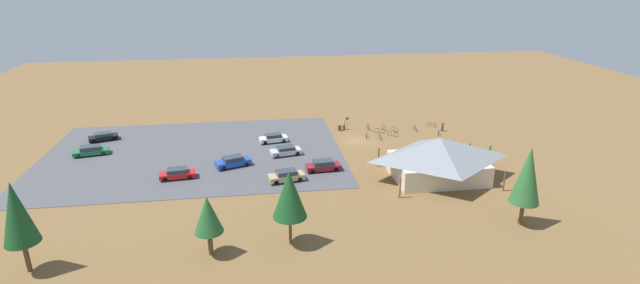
{
  "coord_description": "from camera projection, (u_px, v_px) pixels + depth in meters",
  "views": [
    {
      "loc": [
        15.65,
        68.06,
        24.7
      ],
      "look_at": [
        6.18,
        2.92,
        1.2
      ],
      "focal_mm": 26.72,
      "sensor_mm": 36.0,
      "label": 1
    }
  ],
  "objects": [
    {
      "name": "car_white_aisle_side",
      "position": [
        273.0,
        138.0,
        72.98
      ],
      "size": [
        4.45,
        2.37,
        1.34
      ],
      "color": "white",
      "rests_on": "parking_lot_asphalt"
    },
    {
      "name": "bicycle_white_near_porch",
      "position": [
        394.0,
        129.0,
        78.14
      ],
      "size": [
        0.75,
        1.59,
        0.86
      ],
      "color": "black",
      "rests_on": "ground"
    },
    {
      "name": "car_maroon_mid_lot",
      "position": [
        323.0,
        165.0,
        62.57
      ],
      "size": [
        4.67,
        2.17,
        1.43
      ],
      "color": "maroon",
      "rests_on": "parking_lot_asphalt"
    },
    {
      "name": "visitor_crossing_yard",
      "position": [
        443.0,
        126.0,
        78.18
      ],
      "size": [
        0.4,
        0.38,
        1.68
      ],
      "color": "#2D3347",
      "rests_on": "ground"
    },
    {
      "name": "car_silver_back_corner",
      "position": [
        286.0,
        151.0,
        67.87
      ],
      "size": [
        4.62,
        2.71,
        1.29
      ],
      "color": "#BCBCC1",
      "rests_on": "parking_lot_asphalt"
    },
    {
      "name": "car_red_second_row",
      "position": [
        178.0,
        173.0,
        60.15
      ],
      "size": [
        4.56,
        2.23,
        1.36
      ],
      "color": "red",
      "rests_on": "parking_lot_asphalt"
    },
    {
      "name": "bicycle_red_yard_left",
      "position": [
        368.0,
        127.0,
        79.08
      ],
      "size": [
        0.48,
        1.74,
        0.85
      ],
      "color": "black",
      "rests_on": "ground"
    },
    {
      "name": "car_blue_inner_stall",
      "position": [
        233.0,
        162.0,
        63.85
      ],
      "size": [
        4.95,
        3.3,
        1.44
      ],
      "color": "#1E42B2",
      "rests_on": "parking_lot_asphalt"
    },
    {
      "name": "bicycle_black_lone_east",
      "position": [
        432.0,
        125.0,
        80.61
      ],
      "size": [
        1.49,
        0.91,
        0.81
      ],
      "color": "black",
      "rests_on": "ground"
    },
    {
      "name": "bicycle_orange_edge_north",
      "position": [
        379.0,
        131.0,
        77.47
      ],
      "size": [
        1.55,
        0.76,
        0.86
      ],
      "color": "black",
      "rests_on": "ground"
    },
    {
      "name": "bicycle_blue_yard_center",
      "position": [
        367.0,
        136.0,
        75.18
      ],
      "size": [
        0.62,
        1.58,
        0.85
      ],
      "color": "black",
      "rests_on": "ground"
    },
    {
      "name": "visitor_by_pavilion",
      "position": [
        344.0,
        124.0,
        78.95
      ],
      "size": [
        0.36,
        0.39,
        1.77
      ],
      "color": "#2D3347",
      "rests_on": "ground"
    },
    {
      "name": "pine_mideast",
      "position": [
        289.0,
        194.0,
        44.14
      ],
      "size": [
        3.25,
        3.25,
        7.64
      ],
      "color": "brown",
      "rests_on": "ground"
    },
    {
      "name": "trash_bin",
      "position": [
        340.0,
        128.0,
        78.68
      ],
      "size": [
        0.6,
        0.6,
        0.9
      ],
      "primitive_type": "cylinder",
      "color": "brown",
      "rests_on": "ground"
    },
    {
      "name": "parking_lot_asphalt",
      "position": [
        194.0,
        153.0,
        68.83
      ],
      "size": [
        42.33,
        29.98,
        0.05
      ],
      "primitive_type": "cube",
      "color": "#4C4C51",
      "rests_on": "ground"
    },
    {
      "name": "car_tan_near_entry",
      "position": [
        286.0,
        176.0,
        59.38
      ],
      "size": [
        4.71,
        2.58,
        1.45
      ],
      "color": "tan",
      "rests_on": "parking_lot_asphalt"
    },
    {
      "name": "bicycle_yellow_back_row",
      "position": [
        384.0,
        128.0,
        78.76
      ],
      "size": [
        0.56,
        1.67,
        0.87
      ],
      "color": "black",
      "rests_on": "ground"
    },
    {
      "name": "car_black_by_curb",
      "position": [
        103.0,
        137.0,
        73.77
      ],
      "size": [
        4.6,
        3.11,
        1.25
      ],
      "color": "black",
      "rests_on": "parking_lot_asphalt"
    },
    {
      "name": "visitor_at_bikes",
      "position": [
        490.0,
        149.0,
        67.86
      ],
      "size": [
        0.4,
        0.37,
        1.71
      ],
      "color": "#2D3347",
      "rests_on": "ground"
    },
    {
      "name": "pine_far_east",
      "position": [
        528.0,
        176.0,
        47.69
      ],
      "size": [
        2.98,
        2.98,
        8.53
      ],
      "color": "brown",
      "rests_on": "ground"
    },
    {
      "name": "bicycle_teal_yard_front",
      "position": [
        415.0,
        129.0,
        78.61
      ],
      "size": [
        0.48,
        1.74,
        0.85
      ],
      "color": "black",
      "rests_on": "ground"
    },
    {
      "name": "ground",
      "position": [
        357.0,
        141.0,
        73.86
      ],
      "size": [
        160.0,
        160.0,
        0.0
      ],
      "primitive_type": "plane",
      "color": "brown",
      "rests_on": "ground"
    },
    {
      "name": "car_green_end_stall",
      "position": [
        91.0,
        150.0,
        67.92
      ],
      "size": [
        4.99,
        2.8,
        1.35
      ],
      "color": "#1E6B3D",
      "rests_on": "parking_lot_asphalt"
    },
    {
      "name": "bicycle_silver_edge_south",
      "position": [
        393.0,
        134.0,
        75.85
      ],
      "size": [
        1.55,
        0.97,
        0.91
      ],
      "color": "black",
      "rests_on": "ground"
    },
    {
      "name": "bicycle_purple_by_bin",
      "position": [
        380.0,
        137.0,
        74.67
      ],
      "size": [
        0.48,
        1.7,
        0.79
      ],
      "color": "black",
      "rests_on": "ground"
    },
    {
      "name": "pine_midwest",
      "position": [
        208.0,
        215.0,
        42.82
      ],
      "size": [
        2.66,
        2.66,
        5.94
      ],
      "color": "brown",
      "rests_on": "ground"
    },
    {
      "name": "pine_far_west",
      "position": [
        16.0,
        213.0,
        39.82
      ],
      "size": [
        2.9,
        2.9,
        8.58
      ],
      "color": "brown",
      "rests_on": "ground"
    },
    {
      "name": "bike_pavilion",
      "position": [
        439.0,
        156.0,
        59.63
      ],
      "size": [
        13.14,
        9.89,
        5.39
      ],
      "color": "beige",
      "rests_on": "ground"
    },
    {
      "name": "bicycle_green_near_sign",
      "position": [
        439.0,
        133.0,
        76.39
      ],
      "size": [
        0.81,
        1.6,
        0.85
      ],
      "color": "black",
      "rests_on": "ground"
    },
    {
      "name": "lot_sign",
      "position": [
        347.0,
        121.0,
        78.86
      ],
      "size": [
        0.56,
        0.08,
        2.2
      ],
      "color": "#99999E",
      "rests_on": "ground"
    }
  ]
}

